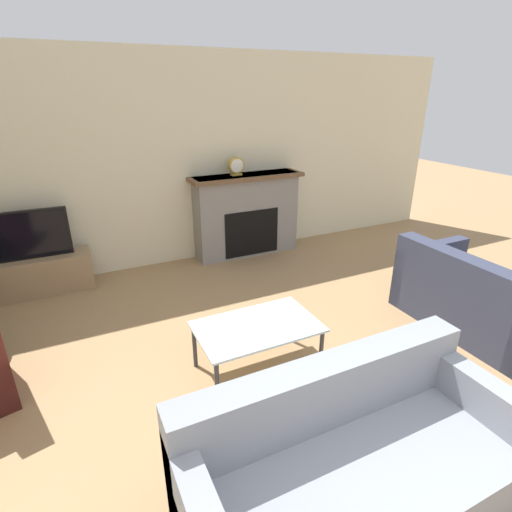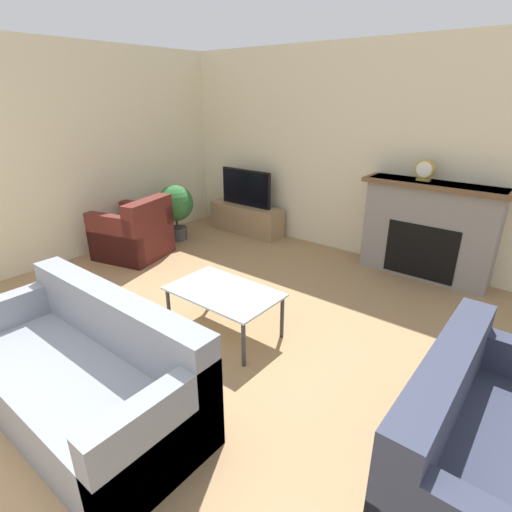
% 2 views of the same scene
% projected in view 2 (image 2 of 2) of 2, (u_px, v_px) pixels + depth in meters
% --- Properties ---
extents(wall_back, '(8.78, 0.06, 2.70)m').
position_uv_depth(wall_back, '(364.00, 155.00, 5.15)').
color(wall_back, beige).
rests_on(wall_back, ground_plane).
extents(wall_left, '(0.06, 7.95, 2.70)m').
position_uv_depth(wall_left, '(62.00, 156.00, 5.02)').
color(wall_left, beige).
rests_on(wall_left, ground_plane).
extents(fireplace, '(1.59, 0.42, 1.15)m').
position_uv_depth(fireplace, '(428.00, 229.00, 4.71)').
color(fireplace, gray).
rests_on(fireplace, ground_plane).
extents(tv_stand, '(1.25, 0.35, 0.45)m').
position_uv_depth(tv_stand, '(246.00, 219.00, 6.38)').
color(tv_stand, '#997A56').
rests_on(tv_stand, ground_plane).
extents(tv, '(0.92, 0.06, 0.56)m').
position_uv_depth(tv, '(246.00, 188.00, 6.19)').
color(tv, black).
rests_on(tv, tv_stand).
extents(couch_sectional, '(1.88, 0.86, 0.82)m').
position_uv_depth(couch_sectional, '(85.00, 377.00, 2.73)').
color(couch_sectional, gray).
rests_on(couch_sectional, ground_plane).
extents(couch_loveseat, '(0.97, 1.46, 0.82)m').
position_uv_depth(couch_loveseat, '(499.00, 463.00, 2.09)').
color(couch_loveseat, '#33384C').
rests_on(couch_loveseat, ground_plane).
extents(armchair_by_window, '(0.99, 0.97, 0.82)m').
position_uv_depth(armchair_by_window, '(134.00, 235.00, 5.41)').
color(armchair_by_window, '#5B231E').
rests_on(armchair_by_window, ground_plane).
extents(coffee_table, '(1.00, 0.62, 0.44)m').
position_uv_depth(coffee_table, '(224.00, 295.00, 3.61)').
color(coffee_table, '#333338').
rests_on(coffee_table, ground_plane).
extents(potted_plant, '(0.54, 0.54, 0.83)m').
position_uv_depth(potted_plant, '(175.00, 206.00, 5.97)').
color(potted_plant, '#47474C').
rests_on(potted_plant, ground_plane).
extents(mantel_clock, '(0.21, 0.07, 0.24)m').
position_uv_depth(mantel_clock, '(425.00, 170.00, 4.54)').
color(mantel_clock, '#B79338').
rests_on(mantel_clock, fireplace).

